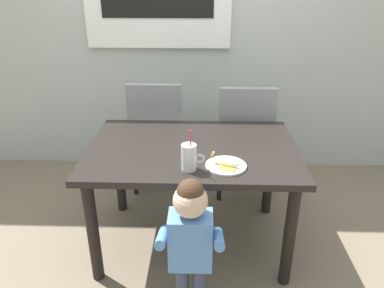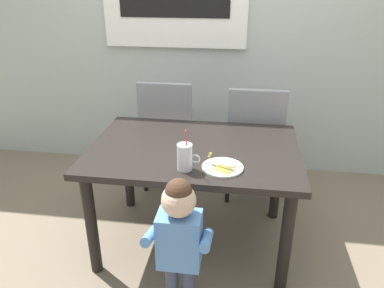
% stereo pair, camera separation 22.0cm
% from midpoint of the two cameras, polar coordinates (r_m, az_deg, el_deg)
% --- Properties ---
extents(ground_plane, '(24.00, 24.00, 0.00)m').
position_cam_midpoint_polar(ground_plane, '(2.70, -2.35, -14.61)').
color(ground_plane, '#7A6B56').
extents(back_wall, '(6.40, 0.17, 2.90)m').
position_cam_midpoint_polar(back_wall, '(3.32, -1.34, 20.30)').
color(back_wall, '#ADB7B2').
rests_on(back_wall, ground).
extents(dining_table, '(1.30, 0.89, 0.73)m').
position_cam_midpoint_polar(dining_table, '(2.35, -2.61, -2.73)').
color(dining_table, black).
rests_on(dining_table, ground).
extents(dining_chair_left, '(0.44, 0.45, 0.96)m').
position_cam_midpoint_polar(dining_chair_left, '(3.05, -7.42, 2.07)').
color(dining_chair_left, gray).
rests_on(dining_chair_left, ground).
extents(dining_chair_right, '(0.44, 0.45, 0.96)m').
position_cam_midpoint_polar(dining_chair_right, '(2.95, 5.95, 1.35)').
color(dining_chair_right, gray).
rests_on(dining_chair_right, ground).
extents(toddler_standing, '(0.33, 0.24, 0.84)m').
position_cam_midpoint_polar(toddler_standing, '(1.90, -3.65, -13.84)').
color(toddler_standing, '#3F4760').
rests_on(toddler_standing, ground).
extents(milk_cup, '(0.13, 0.08, 0.25)m').
position_cam_midpoint_polar(milk_cup, '(2.01, -3.59, -2.35)').
color(milk_cup, silver).
rests_on(milk_cup, dining_table).
extents(snack_plate, '(0.23, 0.23, 0.01)m').
position_cam_midpoint_polar(snack_plate, '(2.07, 2.22, -3.44)').
color(snack_plate, white).
rests_on(snack_plate, dining_table).
extents(peeled_banana, '(0.17, 0.14, 0.07)m').
position_cam_midpoint_polar(peeled_banana, '(2.05, 2.06, -2.92)').
color(peeled_banana, '#F4EAC6').
rests_on(peeled_banana, snack_plate).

